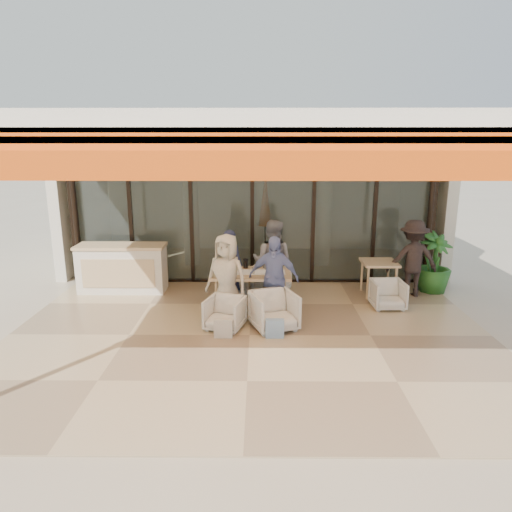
{
  "coord_description": "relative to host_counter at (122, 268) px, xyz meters",
  "views": [
    {
      "loc": [
        0.16,
        -6.99,
        3.12
      ],
      "look_at": [
        0.1,
        0.9,
        1.15
      ],
      "focal_mm": 32.0,
      "sensor_mm": 36.0,
      "label": 1
    }
  ],
  "objects": [
    {
      "name": "interior_block",
      "position": [
        2.76,
        3.02,
        1.7
      ],
      "size": [
        9.05,
        3.62,
        3.52
      ],
      "color": "silver",
      "rests_on": "ground"
    },
    {
      "name": "host_counter",
      "position": [
        0.0,
        0.0,
        0.0
      ],
      "size": [
        1.85,
        0.65,
        1.04
      ],
      "color": "silver",
      "rests_on": "ground"
    },
    {
      "name": "tote_bag_cream",
      "position": [
        2.32,
        -2.39,
        -0.36
      ],
      "size": [
        0.3,
        0.1,
        0.34
      ],
      "primitive_type": "cube",
      "color": "silver",
      "rests_on": "ground"
    },
    {
      "name": "standing_woman",
      "position": [
        6.05,
        -0.23,
        0.27
      ],
      "size": [
        1.06,
        0.63,
        1.61
      ],
      "primitive_type": "imported",
      "rotation": [
        0.0,
        0.0,
        3.17
      ],
      "color": "black",
      "rests_on": "ground"
    },
    {
      "name": "tote_bag_blue",
      "position": [
        3.16,
        -2.39,
        -0.36
      ],
      "size": [
        0.3,
        0.1,
        0.34
      ],
      "primitive_type": "cube",
      "color": "#99BFD8",
      "rests_on": "ground"
    },
    {
      "name": "diner_cream",
      "position": [
        2.32,
        -1.49,
        0.25
      ],
      "size": [
        0.89,
        0.74,
        1.57
      ],
      "primitive_type": "imported",
      "rotation": [
        0.0,
        0.0,
        -0.36
      ],
      "color": "beige",
      "rests_on": "ground"
    },
    {
      "name": "diner_periwinkle",
      "position": [
        3.16,
        -1.49,
        0.24
      ],
      "size": [
        0.96,
        0.55,
        1.54
      ],
      "primitive_type": "imported",
      "rotation": [
        0.0,
        0.0,
        -0.2
      ],
      "color": "#798FCA",
      "rests_on": "ground"
    },
    {
      "name": "glass_storefront",
      "position": [
        2.75,
        0.7,
        1.07
      ],
      "size": [
        8.08,
        0.1,
        3.2
      ],
      "color": "#9EADA3",
      "rests_on": "ground"
    },
    {
      "name": "potted_palm",
      "position": [
        6.6,
        0.05,
        0.12
      ],
      "size": [
        0.97,
        0.97,
        1.3
      ],
      "primitive_type": "imported",
      "rotation": [
        0.0,
        0.0,
        0.45
      ],
      "color": "#1E5919",
      "rests_on": "ground"
    },
    {
      "name": "ground",
      "position": [
        2.75,
        -2.3,
        -0.53
      ],
      "size": [
        70.0,
        70.0,
        0.0
      ],
      "primitive_type": "plane",
      "color": "#C6B293",
      "rests_on": "ground"
    },
    {
      "name": "chair_far_left",
      "position": [
        2.32,
        -0.09,
        -0.19
      ],
      "size": [
        0.73,
        0.69,
        0.68
      ],
      "primitive_type": "imported",
      "rotation": [
        0.0,
        0.0,
        3.25
      ],
      "color": "white",
      "rests_on": "ground"
    },
    {
      "name": "diner_navy",
      "position": [
        2.32,
        -0.59,
        0.21
      ],
      "size": [
        0.62,
        0.5,
        1.48
      ],
      "primitive_type": "imported",
      "rotation": [
        0.0,
        0.0,
        2.84
      ],
      "color": "#1B1D3B",
      "rests_on": "ground"
    },
    {
      "name": "chair_near_left",
      "position": [
        2.32,
        -1.99,
        -0.22
      ],
      "size": [
        0.74,
        0.72,
        0.62
      ],
      "primitive_type": "imported",
      "rotation": [
        0.0,
        0.0,
        -0.29
      ],
      "color": "white",
      "rests_on": "ground"
    },
    {
      "name": "diner_grey",
      "position": [
        3.16,
        -0.59,
        0.3
      ],
      "size": [
        0.95,
        0.83,
        1.67
      ],
      "primitive_type": "imported",
      "rotation": [
        0.0,
        0.0,
        2.87
      ],
      "color": "slate",
      "rests_on": "ground"
    },
    {
      "name": "side_table",
      "position": [
        5.38,
        -0.21,
        0.11
      ],
      "size": [
        0.7,
        0.7,
        0.74
      ],
      "color": "tan",
      "rests_on": "ground"
    },
    {
      "name": "chair_far_right",
      "position": [
        3.16,
        -0.09,
        -0.17
      ],
      "size": [
        0.88,
        0.85,
        0.72
      ],
      "primitive_type": "imported",
      "rotation": [
        0.0,
        0.0,
        2.8
      ],
      "color": "white",
      "rests_on": "ground"
    },
    {
      "name": "chair_near_right",
      "position": [
        3.16,
        -1.99,
        -0.17
      ],
      "size": [
        0.89,
        0.86,
        0.73
      ],
      "primitive_type": "imported",
      "rotation": [
        0.0,
        0.0,
        0.35
      ],
      "color": "white",
      "rests_on": "ground"
    },
    {
      "name": "side_chair",
      "position": [
        5.38,
        -0.96,
        -0.22
      ],
      "size": [
        0.62,
        0.58,
        0.62
      ],
      "primitive_type": "imported",
      "rotation": [
        0.0,
        0.0,
        0.03
      ],
      "color": "white",
      "rests_on": "ground"
    },
    {
      "name": "dining_table",
      "position": [
        2.74,
        -1.03,
        0.16
      ],
      "size": [
        1.5,
        0.9,
        0.93
      ],
      "color": "tan",
      "rests_on": "ground"
    },
    {
      "name": "terrace_floor",
      "position": [
        2.75,
        -2.3,
        -0.53
      ],
      "size": [
        8.0,
        6.0,
        0.01
      ],
      "primitive_type": "cube",
      "color": "tan",
      "rests_on": "ground"
    },
    {
      "name": "terrace_structure",
      "position": [
        2.75,
        -2.56,
        2.72
      ],
      "size": [
        8.0,
        6.0,
        3.4
      ],
      "color": "silver",
      "rests_on": "ground"
    }
  ]
}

